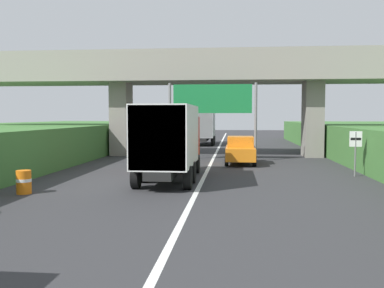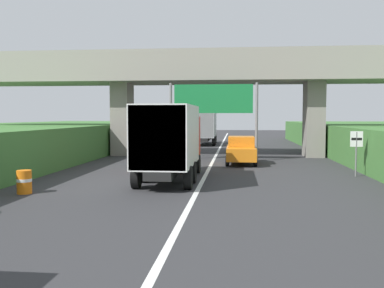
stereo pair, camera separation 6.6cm
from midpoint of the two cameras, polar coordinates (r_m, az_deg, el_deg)
The scene contains 8 objects.
lane_centre_stripe at distance 24.85m, azimuth 2.12°, elevation -3.16°, with size 0.20×102.28×0.01m, color white.
overpass_bridge at distance 32.57m, azimuth 2.99°, elevation 8.62°, with size 40.00×4.80×7.67m.
overhead_highway_sign at distance 28.76m, azimuth 2.64°, elevation 5.34°, with size 5.88×0.18×5.17m.
speed_limit_sign at distance 22.71m, azimuth 20.67°, elevation -0.31°, with size 0.60×0.08×2.23m.
truck_red at distance 19.77m, azimuth -3.01°, elevation 0.69°, with size 2.44×7.30×3.44m.
truck_silver at distance 45.22m, azimuth 1.47°, elevation 2.37°, with size 2.44×7.30×3.44m.
car_orange at distance 26.91m, azimuth 6.31°, elevation -0.83°, with size 1.86×4.10×1.72m.
construction_barrel_4 at distance 17.79m, azimuth -21.39°, elevation -4.67°, with size 0.57×0.57×0.90m.
Camera 1 is at (1.46, 6.51, 2.96)m, focal length 40.47 mm.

